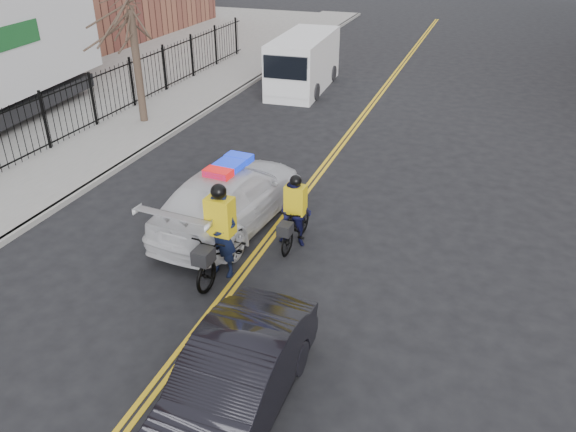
# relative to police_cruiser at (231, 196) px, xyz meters

# --- Properties ---
(ground) EXTENTS (120.00, 120.00, 0.00)m
(ground) POSITION_rel_police_cruiser_xyz_m (1.20, -4.11, -0.78)
(ground) COLOR black
(ground) RESTS_ON ground
(center_line_left) EXTENTS (0.10, 60.00, 0.01)m
(center_line_left) POSITION_rel_police_cruiser_xyz_m (1.12, 3.89, -0.77)
(center_line_left) COLOR yellow
(center_line_left) RESTS_ON ground
(center_line_right) EXTENTS (0.10, 60.00, 0.01)m
(center_line_right) POSITION_rel_police_cruiser_xyz_m (1.28, 3.89, -0.77)
(center_line_right) COLOR yellow
(center_line_right) RESTS_ON ground
(sidewalk) EXTENTS (3.00, 60.00, 0.15)m
(sidewalk) POSITION_rel_police_cruiser_xyz_m (-6.30, 3.89, -0.70)
(sidewalk) COLOR gray
(sidewalk) RESTS_ON ground
(curb) EXTENTS (0.20, 60.00, 0.15)m
(curb) POSITION_rel_police_cruiser_xyz_m (-4.80, 3.89, -0.70)
(curb) COLOR gray
(curb) RESTS_ON ground
(iron_fence) EXTENTS (0.12, 28.00, 2.00)m
(iron_fence) POSITION_rel_police_cruiser_xyz_m (-7.80, 3.89, 0.22)
(iron_fence) COLOR black
(iron_fence) RESTS_ON ground
(street_tree) EXTENTS (3.20, 3.20, 4.80)m
(street_tree) POSITION_rel_police_cruiser_xyz_m (-6.40, 5.89, 2.75)
(street_tree) COLOR #34261E
(street_tree) RESTS_ON sidewalk
(police_cruiser) EXTENTS (2.57, 5.48, 1.71)m
(police_cruiser) POSITION_rel_police_cruiser_xyz_m (0.00, 0.00, 0.00)
(police_cruiser) COLOR silver
(police_cruiser) RESTS_ON ground
(dark_sedan) EXTENTS (1.48, 4.19, 1.38)m
(dark_sedan) POSITION_rel_police_cruiser_xyz_m (2.72, -5.74, -0.09)
(dark_sedan) COLOR black
(dark_sedan) RESTS_ON ground
(cargo_van) EXTENTS (2.40, 5.70, 2.35)m
(cargo_van) POSITION_rel_police_cruiser_xyz_m (-2.29, 12.50, 0.37)
(cargo_van) COLOR white
(cargo_van) RESTS_ON ground
(cyclist_near) EXTENTS (0.87, 2.27, 2.20)m
(cyclist_near) POSITION_rel_police_cruiser_xyz_m (0.80, -2.17, -0.02)
(cyclist_near) COLOR black
(cyclist_near) RESTS_ON ground
(cyclist_far) EXTENTS (0.84, 1.82, 1.83)m
(cyclist_far) POSITION_rel_police_cruiser_xyz_m (1.89, -0.44, -0.06)
(cyclist_far) COLOR black
(cyclist_far) RESTS_ON ground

